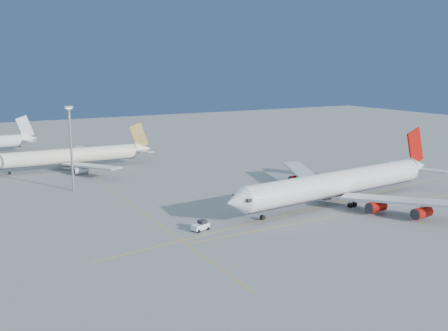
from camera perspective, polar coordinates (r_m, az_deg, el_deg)
ground at (r=135.38m, az=8.65°, el=-4.22°), size 500.00×500.00×0.00m
taxiway_lines at (r=132.33m, az=1.89°, el=-4.45°), size 118.86×140.00×0.02m
airliner_virgin at (r=135.85m, az=13.28°, el=-1.95°), size 73.87×66.09×18.22m
airliner_etihad at (r=184.95m, az=-16.92°, el=1.06°), size 58.76×54.31×15.35m
pushback_tug at (r=111.71m, az=-2.67°, el=-6.89°), size 4.37×3.29×2.24m
light_mast at (r=150.60m, az=-17.11°, el=2.66°), size 2.14×2.14×24.75m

